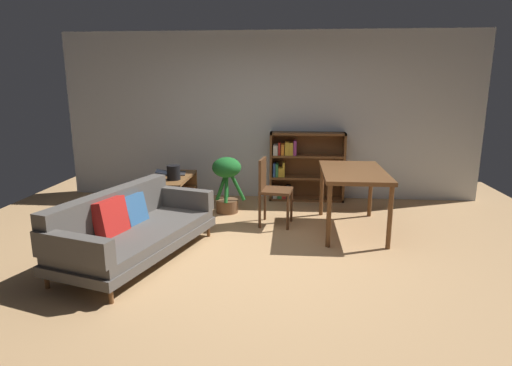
# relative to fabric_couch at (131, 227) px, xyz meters

# --- Properties ---
(ground_plane) EXTENTS (8.16, 8.16, 0.00)m
(ground_plane) POSITION_rel_fabric_couch_xyz_m (1.37, 0.08, -0.35)
(ground_plane) COLOR tan
(back_wall_panel) EXTENTS (6.80, 0.10, 2.70)m
(back_wall_panel) POSITION_rel_fabric_couch_xyz_m (1.37, 2.78, 1.00)
(back_wall_panel) COLOR silver
(back_wall_panel) RESTS_ON ground_plane
(fabric_couch) EXTENTS (1.41, 2.14, 0.74)m
(fabric_couch) POSITION_rel_fabric_couch_xyz_m (0.00, 0.00, 0.00)
(fabric_couch) COLOR brown
(fabric_couch) RESTS_ON ground_plane
(media_console) EXTENTS (0.47, 1.08, 0.52)m
(media_console) POSITION_rel_fabric_couch_xyz_m (-0.02, 1.81, -0.09)
(media_console) COLOR brown
(media_console) RESTS_ON ground_plane
(open_laptop) EXTENTS (0.50, 0.37, 0.06)m
(open_laptop) POSITION_rel_fabric_couch_xyz_m (-0.08, 2.00, 0.19)
(open_laptop) COLOR #333338
(open_laptop) RESTS_ON media_console
(desk_speaker) EXTENTS (0.19, 0.19, 0.21)m
(desk_speaker) POSITION_rel_fabric_couch_xyz_m (0.04, 1.62, 0.28)
(desk_speaker) COLOR black
(desk_speaker) RESTS_ON media_console
(potted_floor_plant) EXTENTS (0.49, 0.42, 0.83)m
(potted_floor_plant) POSITION_rel_fabric_couch_xyz_m (0.80, 1.78, 0.16)
(potted_floor_plant) COLOR brown
(potted_floor_plant) RESTS_ON ground_plane
(dining_table) EXTENTS (0.80, 1.36, 0.80)m
(dining_table) POSITION_rel_fabric_couch_xyz_m (2.53, 1.13, 0.37)
(dining_table) COLOR brown
(dining_table) RESTS_ON ground_plane
(dining_chair_near) EXTENTS (0.46, 0.45, 0.91)m
(dining_chair_near) POSITION_rel_fabric_couch_xyz_m (1.47, 1.27, 0.17)
(dining_chair_near) COLOR #56351E
(dining_chair_near) RESTS_ON ground_plane
(bookshelf) EXTENTS (1.21, 0.29, 1.12)m
(bookshelf) POSITION_rel_fabric_couch_xyz_m (1.92, 2.61, 0.20)
(bookshelf) COLOR brown
(bookshelf) RESTS_ON ground_plane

